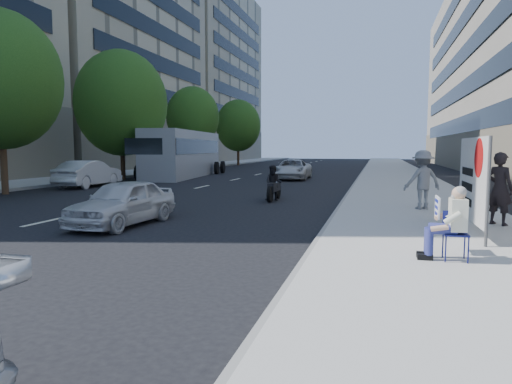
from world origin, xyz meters
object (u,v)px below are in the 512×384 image
(seated_protester, at_px, (449,219))
(bus, at_px, (184,154))
(motorcycle, at_px, (274,185))
(jogger, at_px, (422,180))
(white_sedan_far, at_px, (292,169))
(protest_banner, at_px, (472,179))
(white_sedan_near, at_px, (123,202))
(pedestrian_woman, at_px, (500,189))
(white_sedan_mid, at_px, (89,174))

(seated_protester, xyz_separation_m, bus, (-15.01, 22.63, 0.76))
(motorcycle, bearing_deg, jogger, -21.68)
(seated_protester, bearing_deg, white_sedan_far, 107.33)
(jogger, height_order, protest_banner, protest_banner)
(protest_banner, xyz_separation_m, bus, (-15.87, 19.82, 0.23))
(motorcycle, bearing_deg, white_sedan_near, -110.69)
(pedestrian_woman, distance_m, white_sedan_far, 19.43)
(white_sedan_near, distance_m, white_sedan_mid, 13.39)
(pedestrian_woman, xyz_separation_m, white_sedan_near, (-9.73, -1.71, -0.45))
(protest_banner, distance_m, white_sedan_near, 8.86)
(protest_banner, distance_m, motorcycle, 8.92)
(pedestrian_woman, xyz_separation_m, protest_banner, (-0.91, -1.43, 0.32))
(white_sedan_near, bearing_deg, white_sedan_far, 90.49)
(white_sedan_mid, bearing_deg, bus, -98.82)
(protest_banner, xyz_separation_m, white_sedan_mid, (-17.20, 10.16, -0.69))
(motorcycle, bearing_deg, bus, 127.45)
(pedestrian_woman, distance_m, white_sedan_mid, 20.11)
(seated_protester, height_order, protest_banner, protest_banner)
(protest_banner, distance_m, bus, 25.39)
(white_sedan_mid, xyz_separation_m, white_sedan_far, (9.57, 8.72, -0.05))
(seated_protester, distance_m, motorcycle, 10.64)
(white_sedan_near, bearing_deg, jogger, 32.69)
(motorcycle, bearing_deg, white_sedan_far, 98.29)
(jogger, relative_size, pedestrian_woman, 1.01)
(protest_banner, bearing_deg, bus, 128.69)
(bus, bearing_deg, seated_protester, -63.58)
(pedestrian_woman, relative_size, white_sedan_far, 0.39)
(bus, bearing_deg, protest_banner, -58.44)
(pedestrian_woman, relative_size, white_sedan_mid, 0.43)
(jogger, bearing_deg, seated_protester, 64.43)
(pedestrian_woman, distance_m, bus, 24.90)
(white_sedan_near, bearing_deg, motorcycle, 72.06)
(white_sedan_far, bearing_deg, protest_banner, -69.89)
(pedestrian_woman, height_order, white_sedan_far, pedestrian_woman)
(jogger, distance_m, white_sedan_near, 9.27)
(white_sedan_near, xyz_separation_m, bus, (-7.05, 20.09, 1.01))
(pedestrian_woman, bearing_deg, white_sedan_near, 54.94)
(protest_banner, height_order, white_sedan_far, protest_banner)
(seated_protester, distance_m, white_sedan_far, 22.72)
(white_sedan_mid, distance_m, motorcycle, 11.70)
(protest_banner, relative_size, bus, 0.25)
(pedestrian_woman, relative_size, bus, 0.15)
(white_sedan_near, height_order, bus, bus)
(white_sedan_far, distance_m, bus, 8.35)
(white_sedan_mid, bearing_deg, seated_protester, 140.59)
(pedestrian_woman, xyz_separation_m, white_sedan_far, (-8.54, 17.45, -0.41))
(seated_protester, distance_m, jogger, 6.98)
(seated_protester, xyz_separation_m, jogger, (0.17, 6.97, 0.22))
(jogger, relative_size, white_sedan_far, 0.39)
(white_sedan_far, bearing_deg, bus, 171.60)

